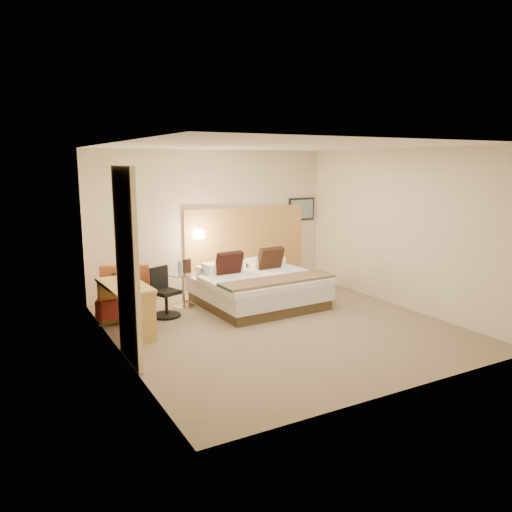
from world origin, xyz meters
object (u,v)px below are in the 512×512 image
bed (258,287)px  lounge_chair (124,298)px  desk (127,294)px  side_table (183,288)px  desk_chair (165,296)px

bed → lounge_chair: bearing=171.0°
bed → desk: bearing=-171.0°
lounge_chair → side_table: bearing=7.6°
side_table → desk: (-1.19, -0.87, 0.25)m
desk → side_table: bearing=36.2°
lounge_chair → side_table: size_ratio=1.42×
desk_chair → side_table: bearing=37.9°
side_table → desk_chair: size_ratio=0.85×
desk → desk_chair: 0.93m
lounge_chair → bed: bearing=-9.0°
desk_chair → desk: bearing=-144.9°
bed → desk: size_ratio=1.66×
bed → side_table: (-1.19, 0.49, 0.02)m
lounge_chair → side_table: lounge_chair is taller
side_table → desk_chair: 0.58m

